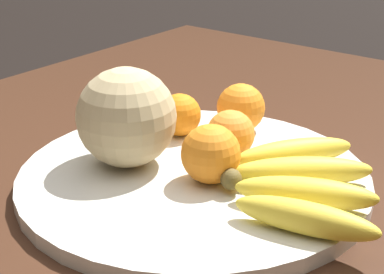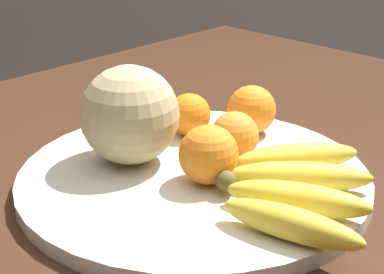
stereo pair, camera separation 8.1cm
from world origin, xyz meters
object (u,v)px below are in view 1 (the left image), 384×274
Objects in this scene: orange_front_left at (180,115)px; produce_tag at (217,139)px; orange_mid_center at (230,134)px; fruit_bowl at (192,178)px; banana_bunch at (300,181)px; orange_back_left at (211,154)px; kitchen_table at (193,242)px; orange_front_right at (241,108)px; melon at (126,117)px.

orange_front_left reaches higher than produce_tag.
fruit_bowl is at bearing 171.73° from orange_mid_center.
orange_back_left is (-0.03, 0.11, 0.02)m from banana_bunch.
orange_front_right is (0.16, 0.03, 0.14)m from kitchen_table.
orange_front_right is at bearing 21.58° from orange_back_left.
produce_tag reaches higher than kitchen_table.
orange_mid_center reaches higher than orange_front_left.
banana_bunch is 0.24m from orange_front_left.
melon reaches higher than orange_front_left.
kitchen_table is 14.39× the size of produce_tag.
produce_tag is at bearing 19.86° from kitchen_table.
melon is 2.00× the size of orange_mid_center.
fruit_bowl is (-0.00, 0.00, 0.10)m from kitchen_table.
banana_bunch is at bearing -72.28° from orange_back_left.
orange_back_left reaches higher than fruit_bowl.
orange_mid_center is at bearing -43.00° from melon.
orange_front_left reaches higher than banana_bunch.
banana_bunch is (0.06, -0.23, -0.05)m from melon.
produce_tag is (0.11, 0.07, -0.04)m from orange_back_left.
orange_mid_center is at bearing -154.46° from orange_front_right.
orange_back_left is (-0.08, -0.02, 0.00)m from orange_mid_center.
orange_front_left is 0.95× the size of orange_mid_center.
orange_front_right is 0.10m from orange_mid_center.
orange_mid_center is at bearing -7.52° from kitchen_table.
melon is 0.52× the size of banana_bunch.
orange_back_left is at bearing -102.28° from kitchen_table.
produce_tag is (-0.05, 0.01, -0.03)m from orange_front_right.
banana_bunch is at bearing -75.24° from melon.
melon reaches higher than fruit_bowl.
produce_tag is (0.11, 0.04, 0.11)m from kitchen_table.
orange_front_right reaches higher than banana_bunch.
orange_back_left is 0.14m from produce_tag.
orange_front_right is at bearing 25.54° from orange_mid_center.
melon is (-0.03, 0.09, 0.17)m from kitchen_table.
melon is at bearing 110.53° from kitchen_table.
orange_mid_center reaches higher than fruit_bowl.
orange_back_left is at bearing -98.91° from fruit_bowl.
orange_front_left is at bearing 3.68° from melon.
orange_front_left is 0.16m from orange_back_left.
banana_bunch is at bearing -126.80° from orange_front_right.
orange_front_right is 1.09× the size of orange_mid_center.
orange_front_right reaches higher than produce_tag.
produce_tag is at bearing -19.02° from melon.
kitchen_table is at bearing -178.48° from produce_tag.
kitchen_table is 5.62× the size of banana_bunch.
fruit_bowl is at bearing 81.09° from orange_back_left.
orange_mid_center is (0.07, -0.01, 0.14)m from kitchen_table.
banana_bunch is 4.07× the size of orange_front_left.
orange_front_right is (0.07, -0.06, 0.00)m from orange_front_left.
orange_front_right is 0.06m from produce_tag.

